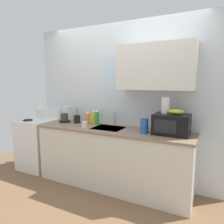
{
  "coord_description": "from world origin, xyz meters",
  "views": [
    {
      "loc": [
        1.35,
        -2.68,
        1.58
      ],
      "look_at": [
        0.0,
        0.0,
        1.15
      ],
      "focal_mm": 33.0,
      "sensor_mm": 36.0,
      "label": 1
    }
  ],
  "objects": [
    {
      "name": "paper_towel_roll",
      "position": [
        0.76,
        0.1,
        1.28
      ],
      "size": [
        0.11,
        0.11,
        0.22
      ],
      "primitive_type": "cylinder",
      "color": "white",
      "rests_on": "microwave"
    },
    {
      "name": "counter_unit",
      "position": [
        -0.0,
        0.0,
        0.46
      ],
      "size": [
        2.38,
        0.63,
        0.9
      ],
      "color": "silver",
      "rests_on": "ground"
    },
    {
      "name": "dish_soap_bottle_orange",
      "position": [
        -0.52,
        0.14,
        1.0
      ],
      "size": [
        0.07,
        0.07,
        0.21
      ],
      "color": "orange",
      "rests_on": "counter_unit"
    },
    {
      "name": "banana_bunch",
      "position": [
        0.91,
        0.05,
        1.2
      ],
      "size": [
        0.2,
        0.11,
        0.07
      ],
      "primitive_type": "ellipsoid",
      "color": "gold",
      "rests_on": "microwave"
    },
    {
      "name": "utensil_crock",
      "position": [
        -0.73,
        0.12,
        0.97
      ],
      "size": [
        0.11,
        0.11,
        0.26
      ],
      "color": "black",
      "rests_on": "counter_unit"
    },
    {
      "name": "coffee_maker",
      "position": [
        -0.96,
        0.11,
        1.0
      ],
      "size": [
        0.19,
        0.21,
        0.28
      ],
      "color": "black",
      "rests_on": "counter_unit"
    },
    {
      "name": "kitchen_wall_assembly",
      "position": [
        0.12,
        0.31,
        1.37
      ],
      "size": [
        3.15,
        0.42,
        2.5
      ],
      "color": "silver",
      "rests_on": "ground"
    },
    {
      "name": "microwave",
      "position": [
        0.86,
        0.05,
        1.04
      ],
      "size": [
        0.46,
        0.35,
        0.27
      ],
      "color": "black",
      "rests_on": "counter_unit"
    },
    {
      "name": "mug_white",
      "position": [
        -0.39,
        -0.14,
        0.95
      ],
      "size": [
        0.08,
        0.08,
        0.09
      ],
      "primitive_type": "cylinder",
      "color": "white",
      "rests_on": "counter_unit"
    },
    {
      "name": "cereal_canister",
      "position": [
        0.52,
        -0.05,
        1.0
      ],
      "size": [
        0.1,
        0.1,
        0.2
      ],
      "primitive_type": "cylinder",
      "color": "#2659A5",
      "rests_on": "counter_unit"
    },
    {
      "name": "dish_soap_bottle_yellow",
      "position": [
        -0.45,
        0.21,
        1.01
      ],
      "size": [
        0.06,
        0.06,
        0.24
      ],
      "color": "yellow",
      "rests_on": "counter_unit"
    },
    {
      "name": "dish_soap_bottle_green",
      "position": [
        -0.35,
        0.16,
        1.02
      ],
      "size": [
        0.06,
        0.06,
        0.25
      ],
      "color": "green",
      "rests_on": "counter_unit"
    },
    {
      "name": "stove_range",
      "position": [
        -1.54,
        0.0,
        0.46
      ],
      "size": [
        0.6,
        0.6,
        1.08
      ],
      "color": "white",
      "rests_on": "ground"
    },
    {
      "name": "sink_faucet",
      "position": [
        -0.07,
        0.24,
        1.0
      ],
      "size": [
        0.03,
        0.03,
        0.21
      ],
      "primitive_type": "cylinder",
      "color": "#B2B5BA",
      "rests_on": "counter_unit"
    }
  ]
}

